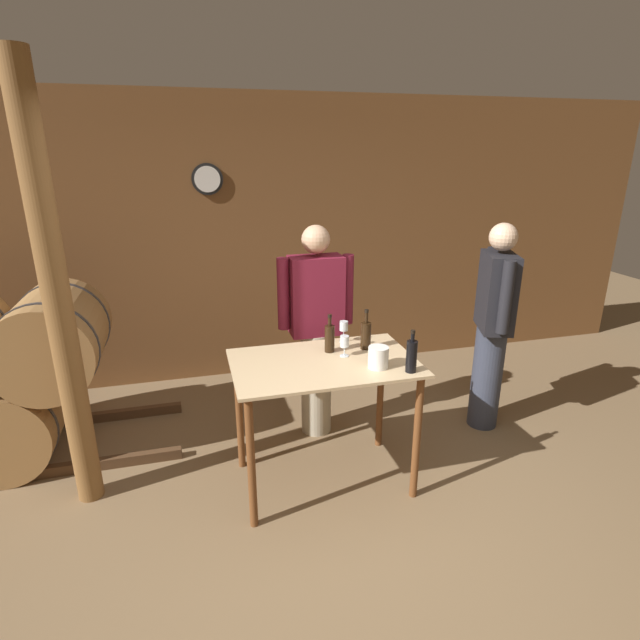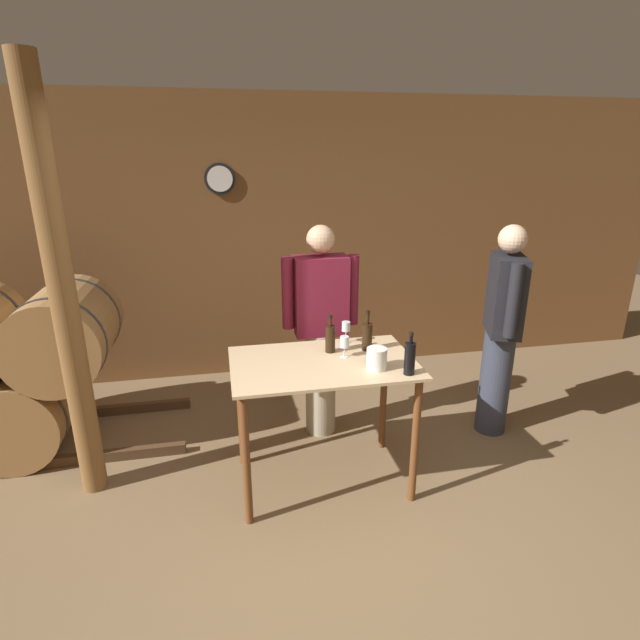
{
  "view_description": "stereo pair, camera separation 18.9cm",
  "coord_description": "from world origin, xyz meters",
  "px_view_note": "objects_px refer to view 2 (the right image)",
  "views": [
    {
      "loc": [
        -0.74,
        -2.03,
        2.2
      ],
      "look_at": [
        0.05,
        0.91,
        1.16
      ],
      "focal_mm": 28.0,
      "sensor_mm": 36.0,
      "label": 1
    },
    {
      "loc": [
        -0.56,
        -2.08,
        2.2
      ],
      "look_at": [
        0.05,
        0.91,
        1.16
      ],
      "focal_mm": 28.0,
      "sensor_mm": 36.0,
      "label": 2
    }
  ],
  "objects_px": {
    "wine_bottle_far_left": "(330,338)",
    "ice_bucket": "(377,359)",
    "wine_glass_near_center": "(346,327)",
    "person_visitor_with_scarf": "(502,328)",
    "wine_bottle_center": "(410,357)",
    "wine_glass_near_left": "(344,343)",
    "person_host": "(321,328)",
    "wooden_post": "(63,298)",
    "wine_bottle_left": "(367,335)"
  },
  "relations": [
    {
      "from": "wine_bottle_left",
      "to": "person_visitor_with_scarf",
      "type": "xyz_separation_m",
      "value": [
        1.16,
        0.24,
        -0.12
      ]
    },
    {
      "from": "wine_bottle_left",
      "to": "wine_glass_near_left",
      "type": "distance_m",
      "value": 0.2
    },
    {
      "from": "wine_glass_near_left",
      "to": "wine_glass_near_center",
      "type": "xyz_separation_m",
      "value": [
        0.07,
        0.25,
        0.01
      ]
    },
    {
      "from": "wooden_post",
      "to": "wine_bottle_center",
      "type": "relative_size",
      "value": 9.96
    },
    {
      "from": "wine_bottle_left",
      "to": "person_visitor_with_scarf",
      "type": "bearing_deg",
      "value": 11.91
    },
    {
      "from": "wine_bottle_left",
      "to": "person_host",
      "type": "distance_m",
      "value": 0.57
    },
    {
      "from": "wine_bottle_left",
      "to": "wine_glass_near_center",
      "type": "bearing_deg",
      "value": 124.09
    },
    {
      "from": "wine_bottle_center",
      "to": "ice_bucket",
      "type": "distance_m",
      "value": 0.21
    },
    {
      "from": "wine_glass_near_left",
      "to": "wine_glass_near_center",
      "type": "bearing_deg",
      "value": 73.48
    },
    {
      "from": "person_host",
      "to": "person_visitor_with_scarf",
      "type": "height_order",
      "value": "person_visitor_with_scarf"
    },
    {
      "from": "wooden_post",
      "to": "wine_bottle_far_left",
      "type": "xyz_separation_m",
      "value": [
        1.63,
        -0.09,
        -0.34
      ]
    },
    {
      "from": "wooden_post",
      "to": "wine_bottle_left",
      "type": "xyz_separation_m",
      "value": [
        1.88,
        -0.11,
        -0.34
      ]
    },
    {
      "from": "wooden_post",
      "to": "wine_glass_near_center",
      "type": "distance_m",
      "value": 1.81
    },
    {
      "from": "wooden_post",
      "to": "ice_bucket",
      "type": "distance_m",
      "value": 1.94
    },
    {
      "from": "wooden_post",
      "to": "wine_bottle_left",
      "type": "distance_m",
      "value": 1.92
    },
    {
      "from": "wine_glass_near_left",
      "to": "person_host",
      "type": "bearing_deg",
      "value": 93.3
    },
    {
      "from": "wooden_post",
      "to": "wine_bottle_center",
      "type": "xyz_separation_m",
      "value": [
        2.02,
        -0.53,
        -0.34
      ]
    },
    {
      "from": "wine_bottle_far_left",
      "to": "ice_bucket",
      "type": "xyz_separation_m",
      "value": [
        0.22,
        -0.33,
        -0.03
      ]
    },
    {
      "from": "ice_bucket",
      "to": "person_visitor_with_scarf",
      "type": "xyz_separation_m",
      "value": [
        1.19,
        0.56,
        -0.08
      ]
    },
    {
      "from": "wine_bottle_left",
      "to": "wine_glass_near_center",
      "type": "distance_m",
      "value": 0.19
    },
    {
      "from": "wine_bottle_far_left",
      "to": "ice_bucket",
      "type": "bearing_deg",
      "value": -55.89
    },
    {
      "from": "wine_glass_near_left",
      "to": "ice_bucket",
      "type": "xyz_separation_m",
      "value": [
        0.15,
        -0.23,
        -0.03
      ]
    },
    {
      "from": "wooden_post",
      "to": "person_host",
      "type": "xyz_separation_m",
      "value": [
        1.67,
        0.41,
        -0.46
      ]
    },
    {
      "from": "person_visitor_with_scarf",
      "to": "wine_glass_near_center",
      "type": "bearing_deg",
      "value": -176.1
    },
    {
      "from": "wine_glass_near_center",
      "to": "person_visitor_with_scarf",
      "type": "height_order",
      "value": "person_visitor_with_scarf"
    },
    {
      "from": "ice_bucket",
      "to": "wine_bottle_center",
      "type": "bearing_deg",
      "value": -32.97
    },
    {
      "from": "person_host",
      "to": "person_visitor_with_scarf",
      "type": "relative_size",
      "value": 1.0
    },
    {
      "from": "wine_glass_near_left",
      "to": "person_visitor_with_scarf",
      "type": "distance_m",
      "value": 1.38
    },
    {
      "from": "wooden_post",
      "to": "wine_bottle_far_left",
      "type": "relative_size",
      "value": 10.2
    },
    {
      "from": "person_host",
      "to": "wine_glass_near_center",
      "type": "bearing_deg",
      "value": -73.45
    },
    {
      "from": "person_host",
      "to": "person_visitor_with_scarf",
      "type": "bearing_deg",
      "value": -11.36
    },
    {
      "from": "wine_glass_near_left",
      "to": "person_host",
      "type": "distance_m",
      "value": 0.62
    },
    {
      "from": "wine_bottle_far_left",
      "to": "wine_bottle_left",
      "type": "height_order",
      "value": "wine_bottle_left"
    },
    {
      "from": "wine_bottle_left",
      "to": "wine_bottle_center",
      "type": "xyz_separation_m",
      "value": [
        0.14,
        -0.42,
        0.0
      ]
    },
    {
      "from": "wine_glass_near_center",
      "to": "ice_bucket",
      "type": "bearing_deg",
      "value": -80.85
    },
    {
      "from": "wine_bottle_center",
      "to": "person_host",
      "type": "relative_size",
      "value": 0.16
    },
    {
      "from": "wine_bottle_far_left",
      "to": "wine_glass_near_center",
      "type": "distance_m",
      "value": 0.21
    },
    {
      "from": "wine_glass_near_center",
      "to": "person_visitor_with_scarf",
      "type": "xyz_separation_m",
      "value": [
        1.27,
        0.09,
        -0.13
      ]
    },
    {
      "from": "person_host",
      "to": "wine_bottle_center",
      "type": "bearing_deg",
      "value": -69.43
    },
    {
      "from": "wine_bottle_center",
      "to": "ice_bucket",
      "type": "xyz_separation_m",
      "value": [
        -0.17,
        0.11,
        -0.04
      ]
    },
    {
      "from": "ice_bucket",
      "to": "wine_bottle_far_left",
      "type": "bearing_deg",
      "value": 124.11
    },
    {
      "from": "wine_bottle_center",
      "to": "wine_glass_near_center",
      "type": "bearing_deg",
      "value": 112.96
    },
    {
      "from": "wine_glass_near_center",
      "to": "person_host",
      "type": "distance_m",
      "value": 0.4
    },
    {
      "from": "wine_glass_near_left",
      "to": "wine_glass_near_center",
      "type": "distance_m",
      "value": 0.26
    },
    {
      "from": "wooden_post",
      "to": "person_visitor_with_scarf",
      "type": "height_order",
      "value": "wooden_post"
    },
    {
      "from": "person_visitor_with_scarf",
      "to": "wine_bottle_center",
      "type": "bearing_deg",
      "value": -146.7
    },
    {
      "from": "wine_glass_near_left",
      "to": "wine_glass_near_center",
      "type": "relative_size",
      "value": 0.92
    },
    {
      "from": "wine_bottle_center",
      "to": "wine_glass_near_left",
      "type": "relative_size",
      "value": 1.91
    },
    {
      "from": "ice_bucket",
      "to": "person_host",
      "type": "xyz_separation_m",
      "value": [
        -0.18,
        0.83,
        -0.08
      ]
    },
    {
      "from": "person_visitor_with_scarf",
      "to": "wine_glass_near_left",
      "type": "bearing_deg",
      "value": -166.1
    }
  ]
}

